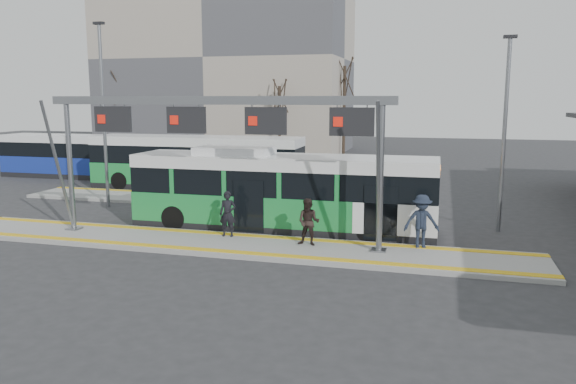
# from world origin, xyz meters

# --- Properties ---
(ground) EXTENTS (120.00, 120.00, 0.00)m
(ground) POSITION_xyz_m (0.00, 0.00, 0.00)
(ground) COLOR #2D2D30
(ground) RESTS_ON ground
(platform_main) EXTENTS (22.00, 3.00, 0.15)m
(platform_main) POSITION_xyz_m (0.00, 0.00, 0.07)
(platform_main) COLOR gray
(platform_main) RESTS_ON ground
(platform_second) EXTENTS (20.00, 3.00, 0.15)m
(platform_second) POSITION_xyz_m (-4.00, 8.00, 0.07)
(platform_second) COLOR gray
(platform_second) RESTS_ON ground
(tactile_main) EXTENTS (22.00, 2.65, 0.02)m
(tactile_main) POSITION_xyz_m (0.00, 0.00, 0.16)
(tactile_main) COLOR yellow
(tactile_main) RESTS_ON platform_main
(tactile_second) EXTENTS (20.00, 0.35, 0.02)m
(tactile_second) POSITION_xyz_m (-4.00, 9.15, 0.16)
(tactile_second) COLOR yellow
(tactile_second) RESTS_ON platform_second
(gantry) EXTENTS (13.00, 1.68, 5.20)m
(gantry) POSITION_xyz_m (-0.35, 0.25, 4.30)
(gantry) COLOR slate
(gantry) RESTS_ON platform_main
(apartment_block) EXTENTS (24.50, 12.50, 18.40)m
(apartment_block) POSITION_xyz_m (-14.00, 36.00, 9.21)
(apartment_block) COLOR #A49888
(apartment_block) RESTS_ON ground
(hero_bus) EXTENTS (12.15, 2.71, 3.33)m
(hero_bus) POSITION_xyz_m (1.29, 3.00, 1.52)
(hero_bus) COLOR black
(hero_bus) RESTS_ON ground
(bg_bus_green) EXTENTS (12.46, 2.92, 3.10)m
(bg_bus_green) POSITION_xyz_m (-6.36, 11.57, 1.53)
(bg_bus_green) COLOR black
(bg_bus_green) RESTS_ON ground
(bg_bus_blue) EXTENTS (10.90, 2.45, 2.84)m
(bg_bus_blue) POSITION_xyz_m (-16.07, 14.15, 1.40)
(bg_bus_blue) COLOR black
(bg_bus_blue) RESTS_ON ground
(passenger_a) EXTENTS (0.67, 0.49, 1.71)m
(passenger_a) POSITION_xyz_m (-0.20, 0.87, 1.01)
(passenger_a) COLOR black
(passenger_a) RESTS_ON platform_main
(passenger_b) EXTENTS (0.84, 0.67, 1.66)m
(passenger_b) POSITION_xyz_m (3.03, 0.40, 0.98)
(passenger_b) COLOR black
(passenger_b) RESTS_ON platform_main
(passenger_c) EXTENTS (1.33, 0.94, 1.87)m
(passenger_c) POSITION_xyz_m (6.86, 1.10, 1.08)
(passenger_c) COLOR #1D2434
(passenger_c) RESTS_ON platform_main
(tree_left) EXTENTS (1.40, 1.40, 7.16)m
(tree_left) POSITION_xyz_m (-6.38, 28.88, 5.43)
(tree_left) COLOR #382B21
(tree_left) RESTS_ON ground
(tree_mid) EXTENTS (1.40, 1.40, 9.32)m
(tree_mid) POSITION_xyz_m (-1.59, 33.93, 7.07)
(tree_mid) COLOR #382B21
(tree_mid) RESTS_ON ground
(tree_far) EXTENTS (1.40, 1.40, 8.18)m
(tree_far) POSITION_xyz_m (-22.97, 30.51, 6.20)
(tree_far) COLOR #382B21
(tree_far) RESTS_ON ground
(lamp_west) EXTENTS (0.50, 0.25, 8.80)m
(lamp_west) POSITION_xyz_m (-8.34, 5.50, 4.65)
(lamp_west) COLOR slate
(lamp_west) RESTS_ON ground
(lamp_east) EXTENTS (0.50, 0.25, 7.65)m
(lamp_east) POSITION_xyz_m (9.74, 5.11, 4.06)
(lamp_east) COLOR slate
(lamp_east) RESTS_ON ground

